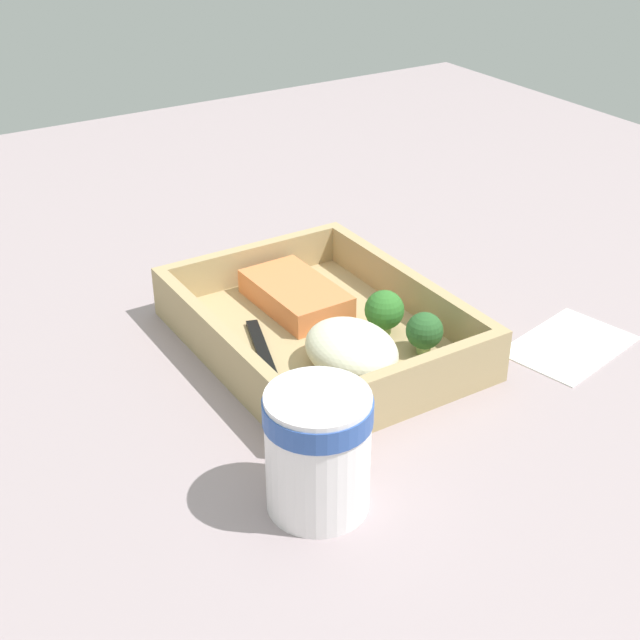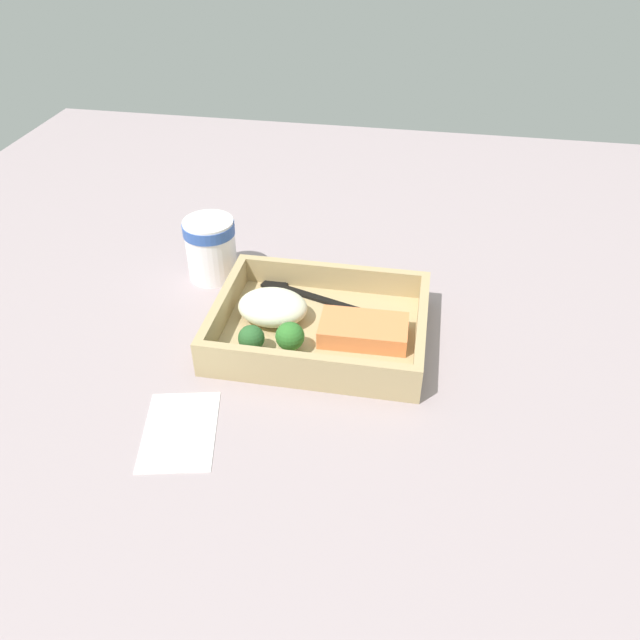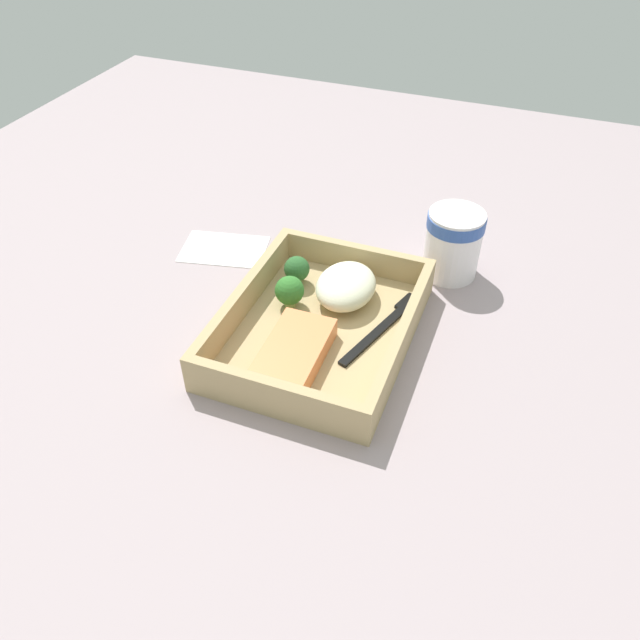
{
  "view_description": "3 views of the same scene",
  "coord_description": "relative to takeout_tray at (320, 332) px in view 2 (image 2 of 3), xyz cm",
  "views": [
    {
      "loc": [
        60.67,
        -37.88,
        43.32
      ],
      "look_at": [
        0.0,
        0.0,
        2.7
      ],
      "focal_mm": 50.0,
      "sensor_mm": 36.0,
      "label": 1
    },
    {
      "loc": [
        -11.64,
        64.75,
        52.37
      ],
      "look_at": [
        0.0,
        0.0,
        2.7
      ],
      "focal_mm": 35.0,
      "sensor_mm": 36.0,
      "label": 2
    },
    {
      "loc": [
        -52.62,
        -20.23,
        51.67
      ],
      "look_at": [
        0.0,
        0.0,
        2.7
      ],
      "focal_mm": 35.0,
      "sensor_mm": 36.0,
      "label": 3
    }
  ],
  "objects": [
    {
      "name": "fork",
      "position": [
        3.57,
        -7.31,
        0.82
      ],
      "size": [
        15.54,
        6.42,
        0.44
      ],
      "color": "black",
      "rests_on": "takeout_tray"
    },
    {
      "name": "salmon_fillet",
      "position": [
        -5.91,
        0.86,
        1.83
      ],
      "size": [
        11.57,
        6.76,
        2.47
      ],
      "primitive_type": "cube",
      "rotation": [
        0.0,
        0.0,
        0.02
      ],
      "color": "#E88049",
      "rests_on": "takeout_tray"
    },
    {
      "name": "receipt_slip",
      "position": [
        12.52,
        19.78,
        -0.48
      ],
      "size": [
        10.53,
        13.53,
        0.24
      ],
      "primitive_type": "cube",
      "rotation": [
        0.0,
        0.0,
        0.22
      ],
      "color": "white",
      "rests_on": "ground_plane"
    },
    {
      "name": "paper_cup",
      "position": [
        18.7,
        -11.86,
        4.67
      ],
      "size": [
        7.64,
        7.64,
        9.43
      ],
      "color": "white",
      "rests_on": "ground_plane"
    },
    {
      "name": "tray_rim",
      "position": [
        0.0,
        0.0,
        2.51
      ],
      "size": [
        27.74,
        21.43,
        3.83
      ],
      "color": "tan",
      "rests_on": "takeout_tray"
    },
    {
      "name": "mashed_potatoes",
      "position": [
        6.64,
        -0.96,
        2.68
      ],
      "size": [
        9.43,
        7.41,
        4.16
      ],
      "primitive_type": "ellipsoid",
      "color": "#E8E7C5",
      "rests_on": "takeout_tray"
    },
    {
      "name": "broccoli_floret_2",
      "position": [
        2.91,
        5.19,
        2.92
      ],
      "size": [
        3.7,
        3.7,
        4.26
      ],
      "color": "#86A75D",
      "rests_on": "takeout_tray"
    },
    {
      "name": "ground_plane",
      "position": [
        0.0,
        0.0,
        -1.6
      ],
      "size": [
        160.0,
        160.0,
        2.0
      ],
      "primitive_type": "cube",
      "color": "gray"
    },
    {
      "name": "broccoli_floret_1",
      "position": [
        7.65,
        6.19,
        2.75
      ],
      "size": [
        3.36,
        3.36,
        3.91
      ],
      "color": "#8BAD66",
      "rests_on": "takeout_tray"
    },
    {
      "name": "takeout_tray",
      "position": [
        0.0,
        0.0,
        0.0
      ],
      "size": [
        27.74,
        21.43,
        1.2
      ],
      "primitive_type": "cube",
      "color": "tan",
      "rests_on": "ground_plane"
    }
  ]
}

